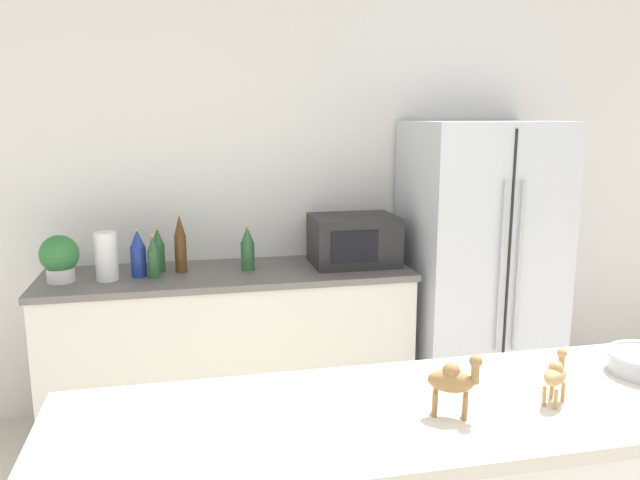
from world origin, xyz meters
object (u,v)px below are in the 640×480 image
object	(u,v)px
back_bottle_2	(138,254)
microwave	(354,240)
paper_towel_roll	(106,256)
back_bottle_4	(158,251)
back_bottle_1	(180,244)
back_bottle_3	(153,257)
refrigerator	(478,267)
potted_plant	(59,257)
back_bottle_0	(248,249)
camel_figurine_second	(556,374)
camel_figurine	(453,379)

from	to	relation	value
back_bottle_2	microwave	bearing A→B (deg)	1.35
paper_towel_roll	back_bottle_2	xyz separation A→B (m)	(0.15, 0.04, -0.00)
back_bottle_2	back_bottle_4	size ratio (longest dim) A/B	1.05
back_bottle_1	back_bottle_3	xyz separation A→B (m)	(-0.14, -0.09, -0.05)
paper_towel_roll	back_bottle_3	world-z (taller)	paper_towel_roll
refrigerator	back_bottle_4	xyz separation A→B (m)	(-1.83, 0.14, 0.16)
paper_towel_roll	microwave	xyz separation A→B (m)	(1.34, 0.07, 0.01)
potted_plant	back_bottle_2	xyz separation A→B (m)	(0.39, 0.03, -0.01)
back_bottle_2	back_bottle_1	bearing A→B (deg)	11.77
paper_towel_roll	back_bottle_0	bearing A→B (deg)	5.15
microwave	back_bottle_2	xyz separation A→B (m)	(-1.19, -0.03, -0.02)
potted_plant	camel_figurine_second	xyz separation A→B (m)	(1.55, -1.98, 0.06)
potted_plant	back_bottle_0	world-z (taller)	back_bottle_0
paper_towel_roll	back_bottle_2	distance (m)	0.16
potted_plant	camel_figurine	xyz separation A→B (m)	(1.26, -1.99, 0.08)
potted_plant	back_bottle_4	size ratio (longest dim) A/B	0.99
back_bottle_4	back_bottle_3	bearing A→B (deg)	-97.96
camel_figurine	back_bottle_4	bearing A→B (deg)	110.34
microwave	camel_figurine_second	distance (m)	2.03
microwave	camel_figurine_second	world-z (taller)	microwave
back_bottle_2	back_bottle_3	bearing A→B (deg)	-31.35
refrigerator	camel_figurine	world-z (taller)	refrigerator
back_bottle_1	camel_figurine_second	xyz separation A→B (m)	(0.95, -2.05, 0.04)
back_bottle_1	refrigerator	bearing A→B (deg)	-3.27
back_bottle_3	microwave	bearing A→B (deg)	3.97
back_bottle_0	back_bottle_4	distance (m)	0.48
paper_towel_roll	camel_figurine_second	distance (m)	2.37
refrigerator	back_bottle_1	xyz separation A→B (m)	(-1.71, 0.10, 0.20)
microwave	potted_plant	bearing A→B (deg)	-177.99
back_bottle_2	camel_figurine	world-z (taller)	camel_figurine
back_bottle_4	camel_figurine	bearing A→B (deg)	-69.66
potted_plant	camel_figurine_second	size ratio (longest dim) A/B	1.78
back_bottle_3	potted_plant	bearing A→B (deg)	177.32
camel_figurine	camel_figurine_second	world-z (taller)	camel_figurine
microwave	back_bottle_3	world-z (taller)	microwave
back_bottle_1	back_bottle_2	xyz separation A→B (m)	(-0.22, -0.05, -0.03)
back_bottle_0	back_bottle_2	world-z (taller)	back_bottle_2
camel_figurine	paper_towel_roll	bearing A→B (deg)	117.66
potted_plant	back_bottle_4	xyz separation A→B (m)	(0.48, 0.12, -0.01)
potted_plant	camel_figurine_second	world-z (taller)	camel_figurine_second
potted_plant	camel_figurine	distance (m)	2.36
paper_towel_roll	back_bottle_3	distance (m)	0.24
microwave	refrigerator	bearing A→B (deg)	-6.15
back_bottle_2	camel_figurine	size ratio (longest dim) A/B	1.57
potted_plant	back_bottle_4	bearing A→B (deg)	13.36
back_bottle_4	camel_figurine	distance (m)	2.24
refrigerator	back_bottle_1	size ratio (longest dim) A/B	5.20
refrigerator	back_bottle_1	world-z (taller)	refrigerator
microwave	camel_figurine	size ratio (longest dim) A/B	2.93
camel_figurine_second	camel_figurine	bearing A→B (deg)	-178.25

